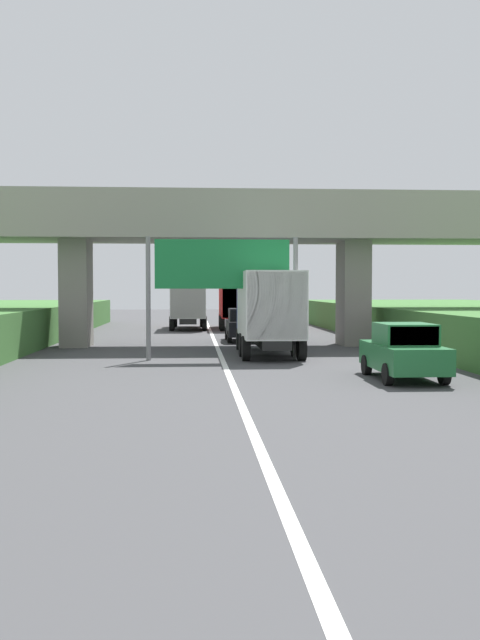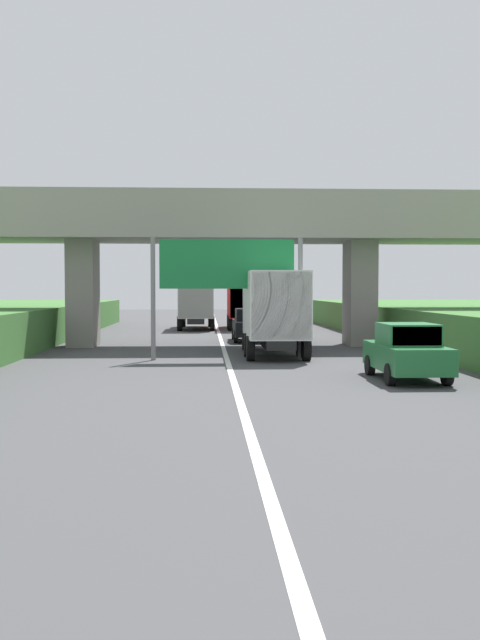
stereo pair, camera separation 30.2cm
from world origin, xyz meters
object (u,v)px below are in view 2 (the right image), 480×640
(overhead_highway_sign, at_px, (227,271))
(car_green, at_px, (407,352))
(truck_orange, at_px, (196,301))
(car_black, at_px, (251,325))
(truck_red, at_px, (245,301))
(truck_blue, at_px, (273,309))

(overhead_highway_sign, xyz_separation_m, car_green, (5.23, -6.50, -2.59))
(truck_orange, distance_m, car_black, 12.14)
(truck_orange, height_order, car_black, truck_orange)
(overhead_highway_sign, height_order, car_black, overhead_highway_sign)
(truck_red, height_order, truck_orange, same)
(truck_red, distance_m, car_black, 11.64)
(car_green, height_order, car_black, same)
(truck_red, height_order, truck_blue, same)
(truck_blue, xyz_separation_m, car_black, (-0.42, 8.08, -1.08))
(car_green, relative_size, car_black, 1.00)
(car_green, bearing_deg, truck_red, 96.88)
(truck_blue, relative_size, car_black, 1.78)
(overhead_highway_sign, bearing_deg, car_black, 81.15)
(truck_orange, relative_size, truck_blue, 1.00)
(truck_red, relative_size, car_black, 1.78)
(overhead_highway_sign, bearing_deg, truck_orange, 93.85)
(overhead_highway_sign, distance_m, car_green, 8.74)
(truck_orange, xyz_separation_m, truck_blue, (3.40, -19.79, 0.00))
(truck_blue, bearing_deg, truck_orange, 99.75)
(truck_red, relative_size, truck_orange, 1.00)
(overhead_highway_sign, height_order, truck_orange, overhead_highway_sign)
(overhead_highway_sign, relative_size, truck_red, 0.81)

